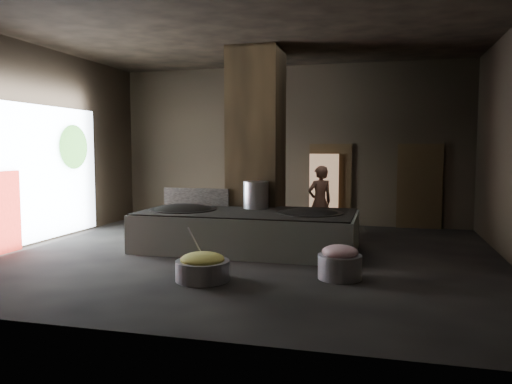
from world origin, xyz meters
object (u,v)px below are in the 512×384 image
(cook, at_px, (320,202))
(veg_basin, at_px, (203,270))
(hearth_platform, at_px, (247,231))
(stock_pot, at_px, (256,195))
(meat_basin, at_px, (340,267))
(wok_right, at_px, (310,217))
(wok_left, at_px, (183,213))

(cook, distance_m, veg_basin, 4.59)
(hearth_platform, bearing_deg, veg_basin, -91.10)
(stock_pot, bearing_deg, meat_basin, -49.83)
(wok_right, height_order, stock_pot, stock_pot)
(wok_left, bearing_deg, hearth_platform, 1.97)
(cook, xyz_separation_m, meat_basin, (0.80, -3.65, -0.68))
(stock_pot, height_order, cook, cook)
(stock_pot, xyz_separation_m, veg_basin, (-0.09, -3.14, -0.97))
(hearth_platform, bearing_deg, stock_pot, 84.65)
(hearth_platform, height_order, meat_basin, hearth_platform)
(wok_left, bearing_deg, stock_pot, 21.80)
(wok_left, xyz_separation_m, cook, (2.78, 1.79, 0.13))
(wok_right, relative_size, stock_pot, 2.25)
(wok_right, xyz_separation_m, veg_basin, (-1.39, -2.64, -0.59))
(hearth_platform, distance_m, stock_pot, 0.92)
(wok_right, relative_size, veg_basin, 1.52)
(veg_basin, bearing_deg, hearth_platform, 89.06)
(wok_left, xyz_separation_m, stock_pot, (1.50, 0.60, 0.38))
(veg_basin, bearing_deg, meat_basin, 17.06)
(wok_left, relative_size, stock_pot, 2.42)
(veg_basin, bearing_deg, stock_pot, 88.31)
(hearth_platform, xyz_separation_m, veg_basin, (-0.04, -2.59, -0.24))
(veg_basin, relative_size, meat_basin, 1.22)
(veg_basin, xyz_separation_m, meat_basin, (2.18, 0.67, 0.04))
(cook, bearing_deg, veg_basin, 36.72)
(stock_pot, height_order, meat_basin, stock_pot)
(wok_right, relative_size, meat_basin, 1.85)
(wok_right, distance_m, cook, 1.69)
(cook, relative_size, meat_basin, 2.41)
(wok_right, bearing_deg, hearth_platform, -177.88)
(hearth_platform, relative_size, stock_pot, 7.67)
(wok_left, bearing_deg, cook, 32.69)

